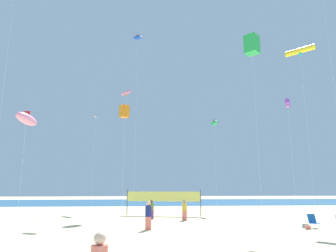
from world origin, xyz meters
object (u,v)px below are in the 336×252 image
object	(u,v)px
kite_orange_diamond	(95,122)
kite_orange_box	(124,112)
volleyball_net	(163,198)
kite_violet_tube	(288,103)
kite_pink_tube	(126,93)
beach_handbag	(308,227)
kite_green_box	(252,45)
kite_pink_inflatable	(27,119)
beachgoer_mustard_shirt	(184,209)
beachgoer_navy_shirt	(148,214)
folding_beach_chair	(313,221)
beachgoer_olive_shirt	(152,209)
kite_blue_inflatable	(138,38)
kite_yellow_tube	(300,51)
kite_green_inflatable	(214,123)

from	to	relation	value
kite_orange_diamond	kite_orange_box	xyz separation A→B (m)	(3.34, -3.46, 0.36)
volleyball_net	kite_violet_tube	world-z (taller)	kite_violet_tube
volleyball_net	kite_orange_box	size ratio (longest dim) A/B	0.66
kite_orange_box	kite_pink_tube	bearing A→B (deg)	93.66
beach_handbag	kite_green_box	bearing A→B (deg)	138.70
beach_handbag	kite_pink_inflatable	world-z (taller)	kite_pink_inflatable
beachgoer_mustard_shirt	kite_orange_diamond	size ratio (longest dim) A/B	0.16
beachgoer_mustard_shirt	kite_violet_tube	size ratio (longest dim) A/B	0.15
beachgoer_navy_shirt	kite_orange_box	distance (m)	12.47
folding_beach_chair	volleyball_net	bearing A→B (deg)	-178.23
beachgoer_mustard_shirt	volleyball_net	xyz separation A→B (m)	(-1.52, 3.93, 0.75)
beachgoer_olive_shirt	kite_orange_diamond	xyz separation A→B (m)	(-6.06, 5.84, 8.60)
kite_blue_inflatable	kite_orange_box	distance (m)	10.13
beachgoer_mustard_shirt	kite_pink_inflatable	distance (m)	13.84
kite_green_box	kite_pink_inflatable	xyz separation A→B (m)	(-16.76, 0.04, -6.28)
kite_yellow_tube	kite_green_inflatable	xyz separation A→B (m)	(-5.94, 8.85, -4.82)
kite_violet_tube	folding_beach_chair	bearing A→B (deg)	-110.50
kite_blue_inflatable	kite_green_box	world-z (taller)	kite_blue_inflatable
beachgoer_navy_shirt	kite_pink_tube	world-z (taller)	kite_pink_tube
kite_blue_inflatable	kite_pink_inflatable	size ratio (longest dim) A/B	2.48
folding_beach_chair	kite_pink_inflatable	distance (m)	20.88
beachgoer_mustard_shirt	kite_pink_inflatable	bearing A→B (deg)	17.03
kite_violet_tube	kite_orange_diamond	size ratio (longest dim) A/B	1.10
beachgoer_navy_shirt	kite_pink_tube	xyz separation A→B (m)	(-3.02, 17.80, 13.70)
kite_green_box	kite_orange_box	bearing A→B (deg)	146.21
volleyball_net	kite_blue_inflatable	world-z (taller)	kite_blue_inflatable
beachgoer_mustard_shirt	kite_green_inflatable	xyz separation A→B (m)	(4.52, 7.88, 8.85)
kite_orange_diamond	kite_violet_tube	bearing A→B (deg)	-10.53
folding_beach_chair	kite_orange_box	size ratio (longest dim) A/B	0.09
kite_yellow_tube	kite_orange_box	bearing A→B (deg)	164.46
beachgoer_mustard_shirt	beach_handbag	distance (m)	9.16
beachgoer_olive_shirt	kite_orange_diamond	size ratio (longest dim) A/B	0.16
kite_orange_diamond	kite_pink_tube	xyz separation A→B (m)	(2.74, 5.91, 5.20)
beachgoer_navy_shirt	folding_beach_chair	distance (m)	10.90
kite_orange_diamond	kite_yellow_tube	bearing A→B (deg)	-22.31
kite_orange_diamond	kite_green_inflatable	distance (m)	13.26
beach_handbag	kite_pink_tube	world-z (taller)	kite_pink_tube
kite_pink_tube	kite_green_inflatable	xyz separation A→B (m)	(10.48, -4.92, -4.91)
kite_orange_diamond	kite_orange_box	world-z (taller)	kite_orange_box
beach_handbag	kite_orange_box	world-z (taller)	kite_orange_box
folding_beach_chair	kite_green_box	bearing A→B (deg)	-161.44
beachgoer_olive_shirt	kite_yellow_tube	xyz separation A→B (m)	(13.10, -2.02, 13.71)
kite_orange_box	kite_green_inflatable	world-z (taller)	kite_orange_box
kite_orange_diamond	beachgoer_olive_shirt	bearing A→B (deg)	-43.94
folding_beach_chair	volleyball_net	xyz separation A→B (m)	(-9.46, 8.91, 1.16)
beachgoer_navy_shirt	beach_handbag	xyz separation A→B (m)	(10.23, -0.50, -0.82)
kite_violet_tube	kite_orange_box	xyz separation A→B (m)	(-16.38, 0.20, -1.08)
kite_pink_tube	kite_violet_tube	bearing A→B (deg)	-29.40
volleyball_net	kite_orange_box	world-z (taller)	kite_orange_box
kite_blue_inflatable	kite_orange_diamond	xyz separation A→B (m)	(-4.33, 0.14, -9.88)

